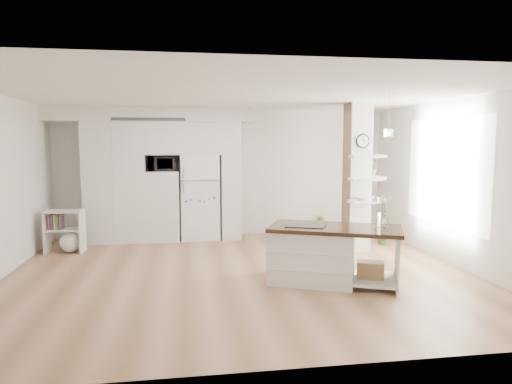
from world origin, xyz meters
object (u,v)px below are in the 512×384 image
refrigerator (200,197)px  floor_plant_a (384,234)px  bookshelf (67,234)px  kitchen_island (320,253)px

refrigerator → floor_plant_a: (3.52, -1.13, -0.65)m
floor_plant_a → bookshelf: bearing=177.2°
kitchen_island → floor_plant_a: kitchen_island is taller
bookshelf → floor_plant_a: 5.98m
refrigerator → bookshelf: (-2.44, -0.84, -0.54)m
bookshelf → refrigerator: bearing=22.9°
kitchen_island → bookshelf: kitchen_island is taller
refrigerator → kitchen_island: 3.67m
floor_plant_a → refrigerator: bearing=162.2°
kitchen_island → floor_plant_a: 2.88m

